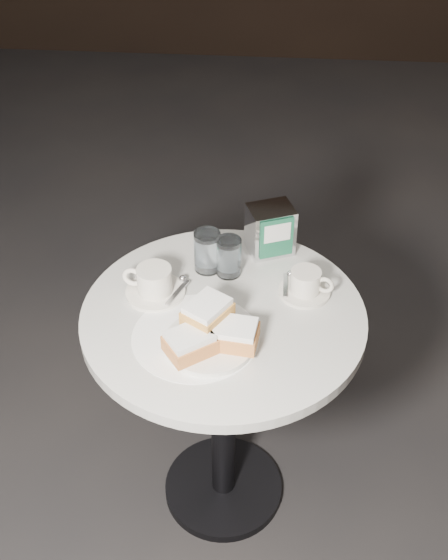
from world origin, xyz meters
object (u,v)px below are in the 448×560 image
(beignet_plate, at_px, (210,334))
(coffee_cup_right, at_px, (306,284))
(water_glass_right, at_px, (229,257))
(coffee_cup_left, at_px, (154,283))
(water_glass_left, at_px, (207,252))
(cafe_table, at_px, (223,368))
(napkin_dispenser, at_px, (270,230))

(beignet_plate, bearing_deg, coffee_cup_right, 43.49)
(water_glass_right, bearing_deg, coffee_cup_left, -151.35)
(water_glass_left, bearing_deg, cafe_table, -71.85)
(napkin_dispenser, bearing_deg, coffee_cup_left, -165.51)
(water_glass_right, bearing_deg, beignet_plate, -94.51)
(water_glass_left, bearing_deg, coffee_cup_left, -137.40)
(coffee_cup_left, distance_m, water_glass_right, 0.20)
(water_glass_left, bearing_deg, napkin_dispenser, 30.25)
(coffee_cup_left, height_order, napkin_dispenser, napkin_dispenser)
(coffee_cup_left, bearing_deg, napkin_dispenser, 43.06)
(coffee_cup_right, xyz_separation_m, napkin_dispenser, (-0.09, 0.17, 0.04))
(beignet_plate, xyz_separation_m, napkin_dispenser, (0.12, 0.38, 0.03))
(beignet_plate, bearing_deg, napkin_dispenser, 71.87)
(beignet_plate, distance_m, coffee_cup_left, 0.24)
(water_glass_right, height_order, napkin_dispenser, napkin_dispenser)
(coffee_cup_left, bearing_deg, water_glass_right, 35.62)
(cafe_table, bearing_deg, coffee_cup_left, 162.46)
(coffee_cup_left, relative_size, napkin_dispenser, 1.19)
(cafe_table, distance_m, napkin_dispenser, 0.39)
(cafe_table, distance_m, beignet_plate, 0.26)
(cafe_table, distance_m, coffee_cup_left, 0.30)
(beignet_plate, height_order, napkin_dispenser, napkin_dispenser)
(napkin_dispenser, bearing_deg, cafe_table, -133.35)
(coffee_cup_left, xyz_separation_m, coffee_cup_right, (0.38, 0.03, -0.00))
(cafe_table, height_order, water_glass_right, water_glass_right)
(coffee_cup_right, height_order, napkin_dispenser, napkin_dispenser)
(beignet_plate, height_order, coffee_cup_left, beignet_plate)
(cafe_table, relative_size, coffee_cup_left, 4.44)
(beignet_plate, bearing_deg, water_glass_right, 85.49)
(coffee_cup_right, bearing_deg, coffee_cup_left, -160.54)
(beignet_plate, relative_size, coffee_cup_right, 1.66)
(coffee_cup_left, bearing_deg, beignet_plate, -41.15)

